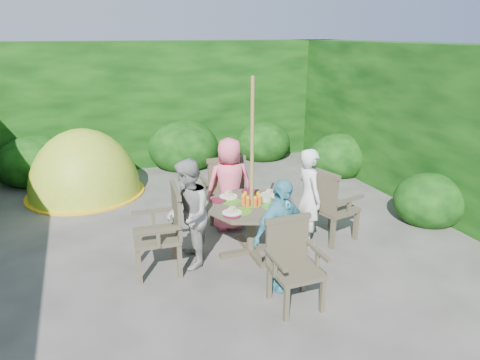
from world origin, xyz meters
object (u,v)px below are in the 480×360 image
object	(u,v)px
garden_chair_back	(223,187)
parasol_pole	(252,170)
child_front	(280,235)
dome_tent	(87,193)
garden_chair_left	(164,229)
patio_table	(252,212)
child_right	(309,197)
garden_chair_right	(329,204)
child_back	(230,184)
child_left	(188,214)
garden_chair_front	(293,262)

from	to	relation	value
garden_chair_back	parasol_pole	bearing A→B (deg)	89.78
child_front	dome_tent	world-z (taller)	child_front
parasol_pole	garden_chair_left	size ratio (longest dim) A/B	2.27
patio_table	child_right	size ratio (longest dim) A/B	0.89
garden_chair_right	child_back	world-z (taller)	child_back
parasol_pole	child_front	distance (m)	0.93
patio_table	child_back	size ratio (longest dim) A/B	0.88
garden_chair_right	garden_chair_left	distance (m)	2.19
garden_chair_right	dome_tent	xyz separation A→B (m)	(-2.98, 2.99, -0.52)
parasol_pole	garden_chair_back	distance (m)	1.24
garden_chair_right	garden_chair_left	size ratio (longest dim) A/B	1.00
child_left	dome_tent	world-z (taller)	child_left
child_back	dome_tent	xyz separation A→B (m)	(-1.88, 2.17, -0.66)
child_left	patio_table	bearing A→B (deg)	99.84
child_left	garden_chair_back	bearing A→B (deg)	153.58
child_right	garden_chair_right	bearing A→B (deg)	-91.57
garden_chair_left	child_front	xyz separation A→B (m)	(1.10, -0.79, 0.10)
garden_chair_back	child_left	world-z (taller)	child_left
parasol_pole	dome_tent	size ratio (longest dim) A/B	0.96
dome_tent	child_back	bearing A→B (deg)	-64.43
garden_chair_back	child_right	xyz separation A→B (m)	(0.80, -1.09, 0.13)
garden_chair_right	child_left	xyz separation A→B (m)	(-1.90, 0.01, 0.14)
garden_chair_front	garden_chair_back	bearing A→B (deg)	90.32
garden_chair_left	child_back	bearing A→B (deg)	131.34
garden_chair_left	child_right	distance (m)	1.90
patio_table	child_left	size ratio (longest dim) A/B	0.88
patio_table	child_back	xyz separation A→B (m)	(-0.01, 0.80, 0.10)
garden_chair_front	child_right	world-z (taller)	child_right
child_front	garden_chair_back	bearing A→B (deg)	71.31
garden_chair_back	child_back	world-z (taller)	child_back
garden_chair_front	dome_tent	size ratio (longest dim) A/B	0.38
garden_chair_front	child_front	world-z (taller)	child_front
parasol_pole	child_back	bearing A→B (deg)	90.27
garden_chair_left	child_back	distance (m)	1.37
garden_chair_right	garden_chair_front	xyz separation A→B (m)	(-1.09, -1.09, -0.06)
garden_chair_front	child_front	size ratio (longest dim) A/B	0.70
child_back	parasol_pole	bearing A→B (deg)	96.16
garden_chair_left	child_front	bearing A→B (deg)	58.99
garden_chair_left	dome_tent	distance (m)	3.13
garden_chair_left	child_left	distance (m)	0.32
garden_chair_right	child_front	xyz separation A→B (m)	(-1.09, -0.78, 0.10)
parasol_pole	garden_chair_front	distance (m)	1.27
patio_table	garden_chair_right	distance (m)	1.09
garden_chair_back	dome_tent	xyz separation A→B (m)	(-1.88, 1.88, -0.52)
parasol_pole	child_left	size ratio (longest dim) A/B	1.68
child_right	child_left	distance (m)	1.60
child_front	garden_chair_left	bearing A→B (deg)	125.40
patio_table	garden_chair_front	world-z (taller)	garden_chair_front
patio_table	garden_chair_back	size ratio (longest dim) A/B	1.19
patio_table	child_right	bearing A→B (deg)	0.21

